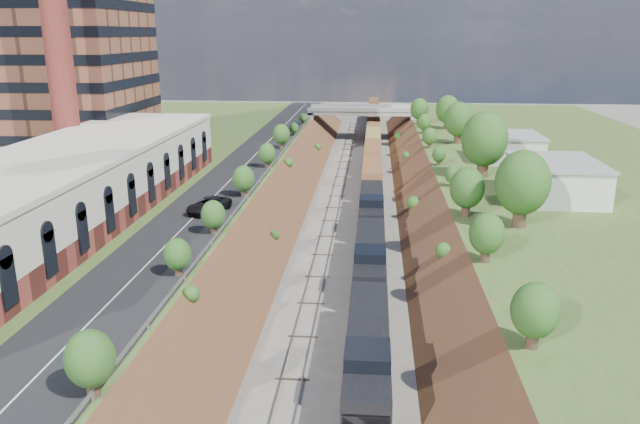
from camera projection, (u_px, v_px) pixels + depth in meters
platform_left at (110, 191)px, 84.86m from camera, size 44.00×180.00×5.00m
platform_right at (611, 202)px, 79.41m from camera, size 44.00×180.00×5.00m
embankment_left at (270, 213)px, 83.73m from camera, size 10.00×180.00×10.00m
embankment_right at (435, 217)px, 81.91m from camera, size 10.00×180.00×10.00m
rail_left_track at (332, 213)px, 83.01m from camera, size 1.58×180.00×0.18m
rail_right_track at (371, 214)px, 82.58m from camera, size 1.58×180.00×0.18m
road at (235, 175)px, 82.71m from camera, size 8.00×180.00×0.10m
guardrail at (266, 172)px, 82.04m from camera, size 0.10×171.00×0.70m
commercial_building at (62, 187)px, 61.72m from camera, size 14.30×62.30×7.00m
smokestack at (55, 18)px, 75.05m from camera, size 3.20×3.20×40.00m
overpass at (362, 117)px, 140.82m from camera, size 24.50×8.30×7.40m
white_building_near at (555, 180)px, 71.29m from camera, size 9.00×12.00×4.00m
white_building_far at (511, 148)px, 92.45m from camera, size 8.00×10.00×3.60m
tree_right_large at (523, 183)px, 59.67m from camera, size 5.25×5.25×7.61m
tree_left_crest at (163, 274)px, 43.55m from camera, size 2.45×2.45×3.55m
freight_train at (373, 149)px, 115.94m from camera, size 2.90×163.68×4.55m
suv at (209, 205)px, 65.36m from camera, size 4.49×6.09×1.54m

